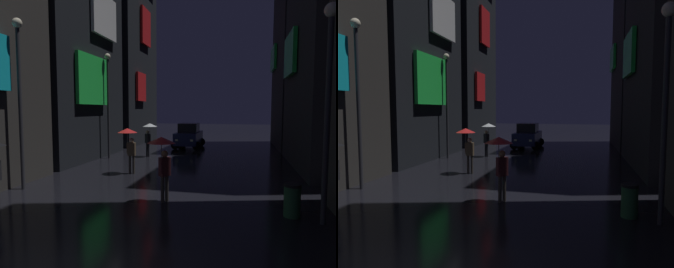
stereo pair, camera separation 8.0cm
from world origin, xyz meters
The scene contains 10 objects.
building_left_mid centered at (-7.48, 12.91, 6.12)m, with size 4.25×7.81×12.24m.
building_left_far centered at (-7.49, 21.80, 11.82)m, with size 4.25×7.61×23.63m.
pedestrian_foreground_right_red centered at (0.49, 5.63, 1.67)m, with size 0.90×0.90×2.12m.
pedestrian_foreground_left_clear centered at (-2.77, 14.52, 1.67)m, with size 0.90×0.90×2.12m.
pedestrian_midstreet_left_red centered at (-2.15, 9.46, 1.67)m, with size 0.90×0.90×2.12m.
car_distant centered at (-1.17, 19.78, 0.93)m, with size 2.27×4.16×1.92m.
streetlamp_right_near centered at (5.00, 4.88, 3.49)m, with size 0.36×0.36×5.59m.
streetlamp_left_far centered at (-5.00, 13.37, 3.89)m, with size 0.36×0.36×6.33m.
streetlamp_left_near centered at (-5.00, 5.96, 3.84)m, with size 0.36×0.36×6.25m.
trash_bin centered at (4.30, 5.28, 0.47)m, with size 0.46×0.46×0.93m.
Camera 2 is at (3.01, -3.39, 2.96)m, focal length 32.00 mm.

